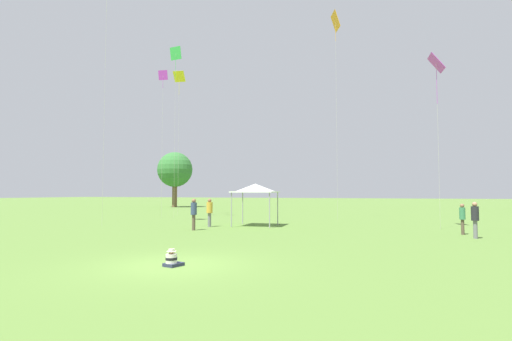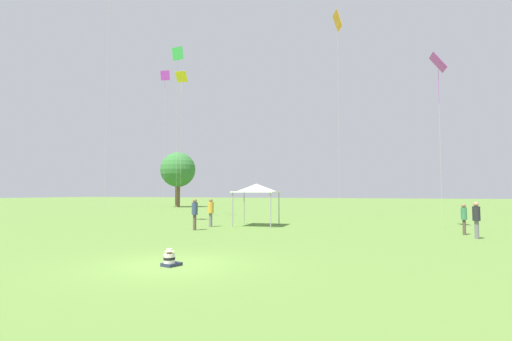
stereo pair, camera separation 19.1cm
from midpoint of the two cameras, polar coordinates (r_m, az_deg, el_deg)
ground_plane at (r=12.70m, az=-12.23°, el=-13.08°), size 300.00×300.00×0.00m
seated_toddler at (r=12.46m, az=-12.34°, el=-12.32°), size 0.53×0.60×0.53m
person_standing_0 at (r=23.76m, az=-9.11°, el=-5.77°), size 0.50×0.50×1.85m
person_standing_1 at (r=23.63m, az=27.19°, el=-5.78°), size 0.32×0.32×1.62m
person_standing_2 at (r=26.01m, az=-6.86°, el=-5.63°), size 0.48×0.48×1.81m
person_standing_4 at (r=21.88m, az=28.59°, el=-5.80°), size 0.41×0.41×1.76m
canopy_tent at (r=26.51m, az=-0.30°, el=-2.58°), size 3.08×3.08×2.78m
kite_0 at (r=36.35m, az=11.13°, el=19.65°), size 1.02×1.53×17.35m
kite_3 at (r=40.74m, az=-11.06°, el=12.45°), size 1.20×0.81×14.04m
kite_4 at (r=36.93m, az=-11.57°, el=15.36°), size 1.12×0.32×14.94m
kite_5 at (r=27.77m, az=24.18°, el=13.39°), size 0.98×1.38×10.72m
kite_6 at (r=37.42m, az=-13.30°, el=12.22°), size 0.87×0.34×13.11m
distant_tree_1 at (r=62.01m, az=-11.60°, el=0.09°), size 5.31×5.31×8.37m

